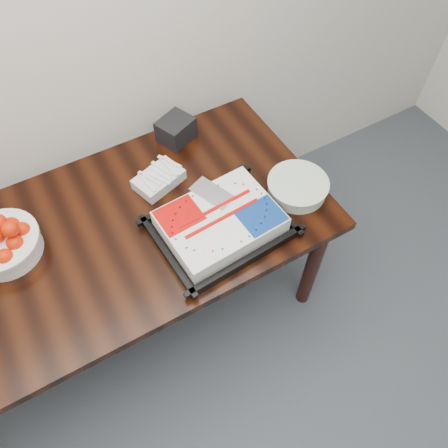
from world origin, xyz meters
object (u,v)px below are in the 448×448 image
tangerine_bowl (0,241)px  napkin_box (176,130)px  table (112,246)px  plate_stack (297,187)px  cake_tray (220,223)px

tangerine_bowl → napkin_box: size_ratio=1.92×
table → plate_stack: plate_stack is taller
tangerine_bowl → napkin_box: 0.87m
cake_tray → plate_stack: 0.38m
tangerine_bowl → cake_tray: bearing=-22.8°
napkin_box → cake_tray: bearing=-98.2°
cake_tray → tangerine_bowl: bearing=157.2°
cake_tray → napkin_box: (0.08, 0.55, 0.01)m
table → cake_tray: size_ratio=3.43×
plate_stack → table: bearing=166.2°
table → tangerine_bowl: size_ratio=6.24×
tangerine_bowl → plate_stack: tangerine_bowl is taller
table → napkin_box: bearing=35.9°
table → napkin_box: size_ratio=11.97×
tangerine_bowl → plate_stack: 1.19m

